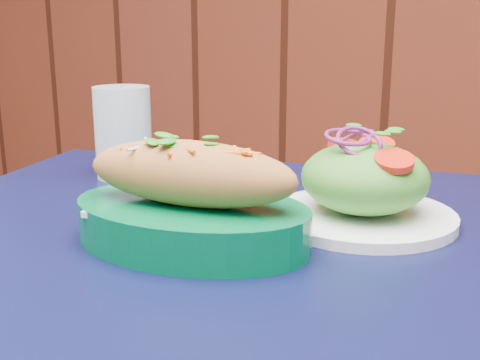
% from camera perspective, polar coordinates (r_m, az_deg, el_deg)
% --- Properties ---
extents(cafe_table, '(0.95, 0.95, 0.75)m').
position_cam_1_polar(cafe_table, '(0.64, -2.16, -13.95)').
color(cafe_table, black).
rests_on(cafe_table, ground).
extents(banh_mi_basket, '(0.26, 0.19, 0.12)m').
position_cam_1_polar(banh_mi_basket, '(0.61, -4.72, -2.04)').
color(banh_mi_basket, '#00582F').
rests_on(banh_mi_basket, cafe_table).
extents(salad_plate, '(0.21, 0.21, 0.11)m').
position_cam_1_polar(salad_plate, '(0.69, 11.71, -0.54)').
color(salad_plate, white).
rests_on(salad_plate, cafe_table).
extents(water_glass, '(0.08, 0.08, 0.13)m').
position_cam_1_polar(water_glass, '(0.89, -11.02, 4.45)').
color(water_glass, silver).
rests_on(water_glass, cafe_table).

